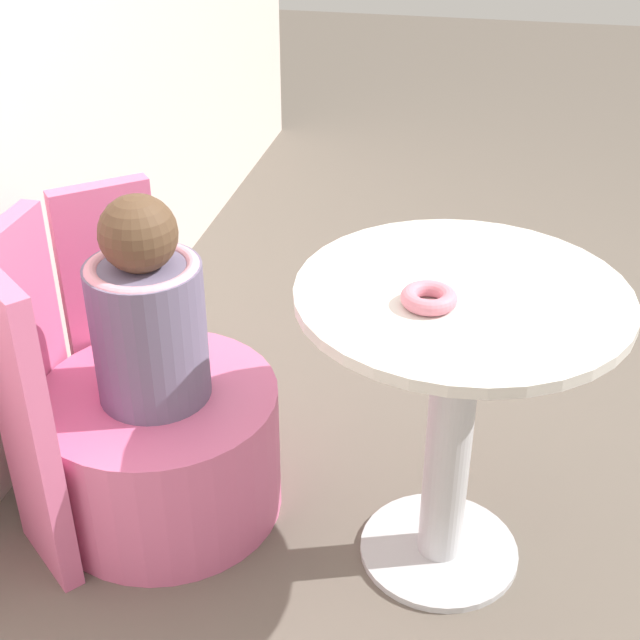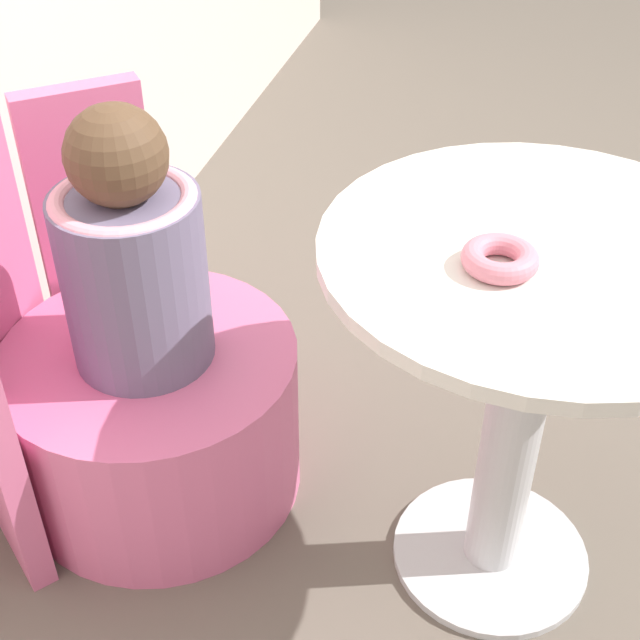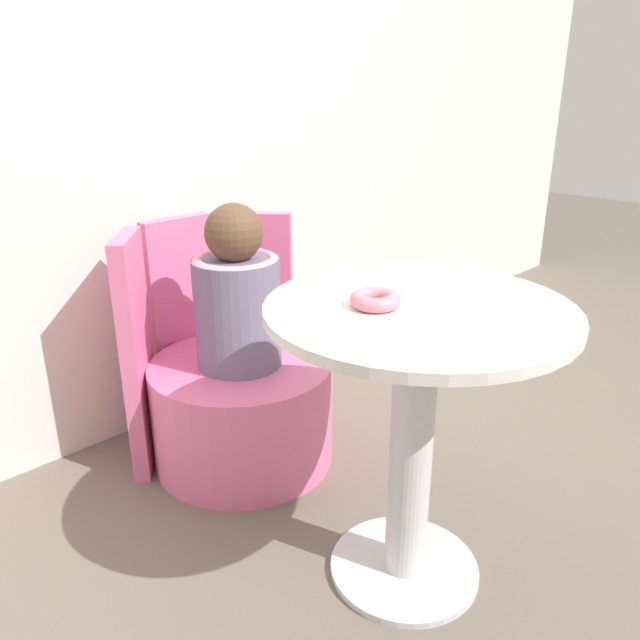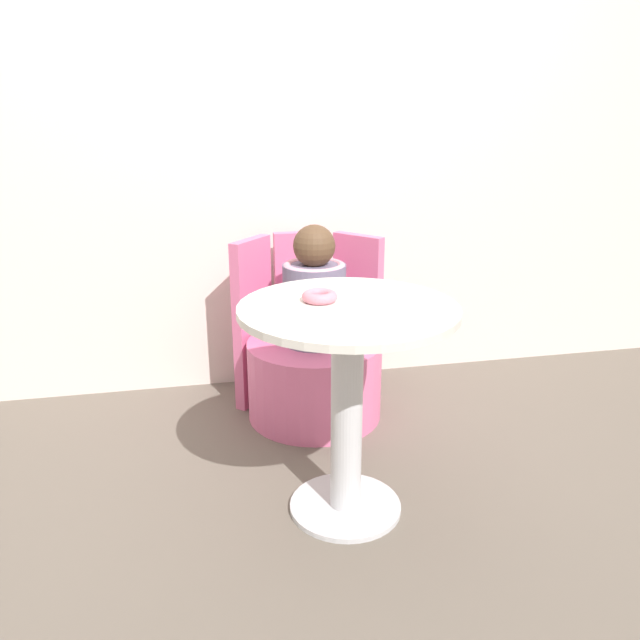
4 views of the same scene
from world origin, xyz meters
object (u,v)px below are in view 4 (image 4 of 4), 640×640
Objects in this scene: round_table at (347,371)px; child_figure at (314,292)px; donut at (320,296)px; tub_chair at (315,379)px.

child_figure reaches higher than round_table.
round_table is 0.26m from donut.
donut reaches higher than tub_chair.
tub_chair is 1.15× the size of child_figure.
donut is (-0.08, 0.06, 0.24)m from round_table.
tub_chair is 5.26× the size of donut.
child_figure is at bearing 80.22° from donut.
tub_chair is at bearing -75.96° from child_figure.
donut is at bearing -99.78° from child_figure.
donut reaches higher than round_table.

